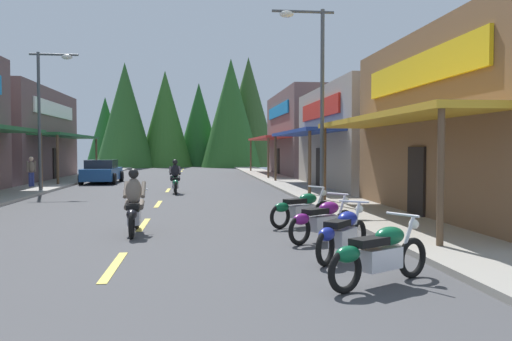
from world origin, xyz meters
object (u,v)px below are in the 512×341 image
Objects in this scene: streetlamp_right at (313,80)px; rider_cruising_lead at (134,207)px; parked_car_curbside at (102,172)px; motorcycle_parked_right_1 at (342,233)px; motorcycle_parked_right_3 at (301,208)px; streetlamp_left at (46,102)px; motorcycle_parked_right_2 at (322,219)px; rider_cruising_trailing at (175,179)px; pedestrian_by_shop at (31,170)px; motorcycle_parked_right_0 at (379,253)px.

streetlamp_right reaches higher than rider_cruising_lead.
streetlamp_right reaches higher than parked_car_curbside.
motorcycle_parked_right_3 is at bearing 38.86° from motorcycle_parked_right_1.
motorcycle_parked_right_1 is at bearing -121.06° from motorcycle_parked_right_3.
streetlamp_left is at bearing 21.24° from rider_cruising_lead.
parked_car_curbside is (-8.41, 21.05, 0.20)m from motorcycle_parked_right_2.
rider_cruising_trailing is 8.35m from pedestrian_by_shop.
rider_cruising_lead is at bearing -135.11° from streetlamp_right.
parked_car_curbside is at bearing 78.47° from motorcycle_parked_right_0.
motorcycle_parked_right_2 is at bearing -101.02° from streetlamp_right.
rider_cruising_trailing is at bearing 3.86° from pedestrian_by_shop.
rider_cruising_lead reaches higher than motorcycle_parked_right_3.
streetlamp_left is 0.94× the size of streetlamp_right.
streetlamp_right is 1.61× the size of parked_car_curbside.
motorcycle_parked_right_1 and motorcycle_parked_right_2 have the same top height.
rider_cruising_lead is at bearing 159.84° from motorcycle_parked_right_3.
streetlamp_right is 9.87m from motorcycle_parked_right_1.
streetlamp_left reaches higher than rider_cruising_trailing.
pedestrian_by_shop is (-7.46, 3.74, 0.30)m from rider_cruising_trailing.
rider_cruising_trailing is at bearing -4.48° from rider_cruising_lead.
streetlamp_left is at bearing 98.69° from motorcycle_parked_right_3.
parked_car_curbside is at bearing 83.72° from motorcycle_parked_right_3.
motorcycle_parked_right_2 is at bearing -119.91° from motorcycle_parked_right_3.
streetlamp_right reaches higher than pedestrian_by_shop.
streetlamp_left is at bearing 70.55° from motorcycle_parked_right_1.
parked_car_curbside is (-8.39, 18.82, 0.20)m from motorcycle_parked_right_3.
streetlamp_left is 7.85m from parked_car_curbside.
motorcycle_parked_right_1 is at bearing -159.71° from parked_car_curbside.
motorcycle_parked_right_2 is (0.07, 1.86, 0.00)m from motorcycle_parked_right_1.
streetlamp_left reaches higher than pedestrian_by_shop.
rider_cruising_trailing is at bearing -10.84° from streetlamp_left.
motorcycle_parked_right_0 is 0.44× the size of parked_car_curbside.
motorcycle_parked_right_2 is 20.16m from pedestrian_by_shop.
streetlamp_left is 17.56m from motorcycle_parked_right_2.
rider_cruising_trailing is at bearing 72.22° from motorcycle_parked_right_0.
motorcycle_parked_right_0 is 26.20m from parked_car_curbside.
motorcycle_parked_right_1 is 5.34m from rider_cruising_lead.
parked_car_curbside is at bearing 59.60° from motorcycle_parked_right_1.
pedestrian_by_shop is at bearing 22.46° from rider_cruising_lead.
streetlamp_left is 3.63× the size of motorcycle_parked_right_2.
streetlamp_right is at bearing -144.75° from parked_car_curbside.
pedestrian_by_shop is at bearing 120.10° from streetlamp_left.
streetlamp_right is 3.87× the size of motorcycle_parked_right_2.
motorcycle_parked_right_3 is (0.05, 4.10, 0.00)m from motorcycle_parked_right_1.
motorcycle_parked_right_3 is at bearing -155.67° from parked_car_curbside.
motorcycle_parked_right_0 is at bearing -161.11° from parked_car_curbside.
pedestrian_by_shop is (-1.51, 2.61, -3.27)m from streetlamp_left.
motorcycle_parked_right_0 is 6.01m from motorcycle_parked_right_3.
streetlamp_right is 4.21× the size of pedestrian_by_shop.
motorcycle_parked_right_2 is (-1.37, -7.06, -3.98)m from streetlamp_right.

